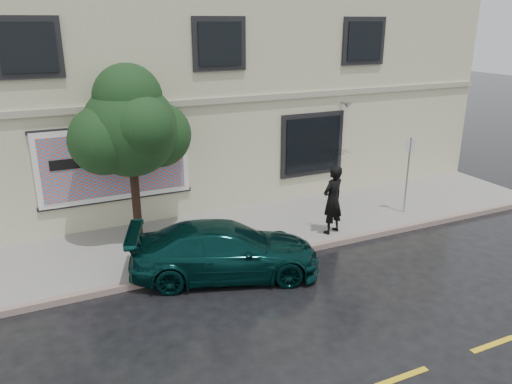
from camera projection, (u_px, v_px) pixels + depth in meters
name	position (u px, v px, depth m)	size (l,w,h in m)	color
ground	(301.00, 285.00, 11.59)	(90.00, 90.00, 0.00)	black
sidewalk	(245.00, 231.00, 14.36)	(20.00, 3.50, 0.15)	gray
curb	(272.00, 256.00, 12.86)	(20.00, 0.18, 0.16)	slate
road_marking	(402.00, 377.00, 8.59)	(19.00, 0.12, 0.01)	gold
building	(181.00, 88.00, 18.17)	(20.00, 8.12, 7.00)	beige
billboard	(115.00, 164.00, 13.87)	(4.30, 0.16, 2.20)	white
car	(225.00, 250.00, 11.85)	(1.98, 4.47, 1.30)	#072B2A
pedestrian	(333.00, 200.00, 13.80)	(0.71, 0.47, 1.95)	black
umbrella	(335.00, 152.00, 13.35)	(1.05, 1.05, 0.77)	black
street_tree	(130.00, 130.00, 12.90)	(2.47, 2.47, 4.24)	black
fire_hydrant	(142.00, 252.00, 12.07)	(0.31, 0.29, 0.77)	white
sign_pole	(408.00, 168.00, 15.14)	(0.29, 0.10, 2.38)	#979A9F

